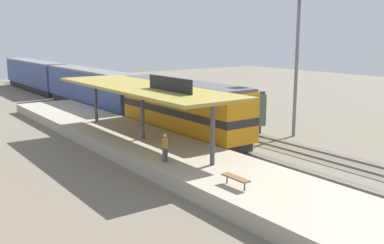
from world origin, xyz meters
The scene contains 12 objects.
ground_plane centered at (2.00, 0.00, 0.00)m, with size 120.00×120.00×0.00m, color #706656.
track_near centered at (0.00, 0.00, 0.03)m, with size 3.20×110.00×0.16m.
track_far centered at (4.60, 0.00, 0.03)m, with size 3.20×110.00×0.16m.
platform centered at (-4.60, 0.00, 0.45)m, with size 6.00×44.00×0.90m, color #A89E89.
station_canopy centered at (-4.60, -0.09, 4.53)m, with size 5.20×18.00×4.70m.
platform_bench centered at (-6.00, -11.62, 1.34)m, with size 0.44×1.70×0.50m.
locomotive centered at (0.00, 1.66, 2.41)m, with size 2.93×14.43×4.44m.
passenger_carriage_front centered at (0.00, 19.66, 2.31)m, with size 2.90×20.00×4.24m.
passenger_carriage_rear centered at (0.00, 40.46, 2.31)m, with size 2.90×20.00×4.24m.
freight_car centered at (4.60, 4.32, 1.97)m, with size 2.80×12.00×3.54m.
light_mast centered at (7.80, -3.08, 8.40)m, with size 1.10×1.10×11.70m.
person_waiting centered at (-6.48, -5.93, 1.85)m, with size 0.34×0.34×1.71m.
Camera 1 is at (-19.99, -27.39, 8.27)m, focal length 41.94 mm.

